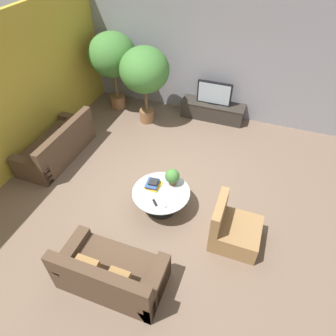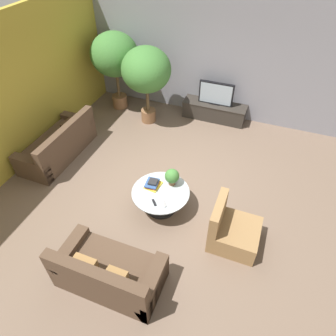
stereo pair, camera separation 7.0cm
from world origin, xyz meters
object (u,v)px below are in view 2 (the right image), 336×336
object	(u,v)px
coffee_table	(161,196)
armchair_wicker	(232,231)
media_console	(214,111)
potted_plant_tabletop	(172,176)
potted_palm_tall	(115,56)
potted_palm_corner	(146,71)
couch_by_wall	(59,145)
couch_near_entry	(109,273)
television	(216,94)

from	to	relation	value
coffee_table	armchair_wicker	distance (m)	1.43
media_console	potted_plant_tabletop	distance (m)	3.19
media_console	potted_palm_tall	bearing A→B (deg)	-172.35
potted_palm_corner	media_console	bearing A→B (deg)	24.71
media_console	potted_plant_tabletop	world-z (taller)	potted_plant_tabletop
coffee_table	couch_by_wall	size ratio (longest dim) A/B	0.56
potted_plant_tabletop	coffee_table	bearing A→B (deg)	-114.05
couch_near_entry	potted_plant_tabletop	distance (m)	2.01
armchair_wicker	television	bearing A→B (deg)	19.00
television	potted_plant_tabletop	world-z (taller)	television
potted_plant_tabletop	couch_near_entry	bearing A→B (deg)	-98.02
potted_plant_tabletop	couch_by_wall	bearing A→B (deg)	172.58
potted_plant_tabletop	television	bearing A→B (deg)	89.67
media_console	potted_plant_tabletop	size ratio (longest dim) A/B	4.97
potted_palm_tall	potted_palm_corner	distance (m)	1.12
coffee_table	potted_plant_tabletop	world-z (taller)	potted_plant_tabletop
couch_by_wall	couch_near_entry	bearing A→B (deg)	48.15
couch_by_wall	potted_palm_tall	distance (m)	2.71
media_console	armchair_wicker	size ratio (longest dim) A/B	1.94
couch_by_wall	potted_palm_corner	bearing A→B (deg)	147.45
couch_by_wall	potted_palm_corner	size ratio (longest dim) A/B	0.98
armchair_wicker	potted_palm_tall	xyz separation A→B (m)	(-3.91, 3.34, 1.19)
armchair_wicker	potted_plant_tabletop	size ratio (longest dim) A/B	2.56
couch_by_wall	potted_plant_tabletop	xyz separation A→B (m)	(2.88, -0.38, 0.35)
television	potted_plant_tabletop	distance (m)	3.16
television	coffee_table	world-z (taller)	television
coffee_table	potted_palm_tall	world-z (taller)	potted_palm_tall
couch_by_wall	potted_plant_tabletop	world-z (taller)	couch_by_wall
potted_plant_tabletop	media_console	bearing A→B (deg)	89.67
coffee_table	potted_palm_tall	xyz separation A→B (m)	(-2.50, 3.08, 1.14)
television	couch_by_wall	size ratio (longest dim) A/B	0.46
couch_by_wall	armchair_wicker	xyz separation A→B (m)	(4.17, -0.90, -0.01)
potted_palm_corner	potted_plant_tabletop	distance (m)	2.99
television	armchair_wicker	world-z (taller)	television
couch_by_wall	potted_palm_tall	size ratio (longest dim) A/B	0.94
potted_palm_tall	potted_plant_tabletop	bearing A→B (deg)	-46.91
media_console	television	bearing A→B (deg)	-90.00
couch_by_wall	potted_palm_corner	distance (m)	2.67
media_console	potted_palm_tall	size ratio (longest dim) A/B	0.81
potted_palm_tall	potted_palm_corner	size ratio (longest dim) A/B	1.05
television	couch_near_entry	world-z (taller)	television
television	couch_near_entry	xyz separation A→B (m)	(-0.29, -5.12, -0.46)
television	couch_by_wall	distance (m)	4.05
television	potted_palm_corner	distance (m)	1.87
couch_near_entry	armchair_wicker	xyz separation A→B (m)	(1.56, 1.43, -0.01)
television	potted_palm_corner	xyz separation A→B (m)	(-1.59, -0.73, 0.65)
couch_near_entry	armchair_wicker	distance (m)	2.12
armchair_wicker	potted_palm_tall	world-z (taller)	potted_palm_tall
couch_near_entry	potted_palm_corner	distance (m)	4.71
couch_by_wall	potted_plant_tabletop	bearing A→B (deg)	82.58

